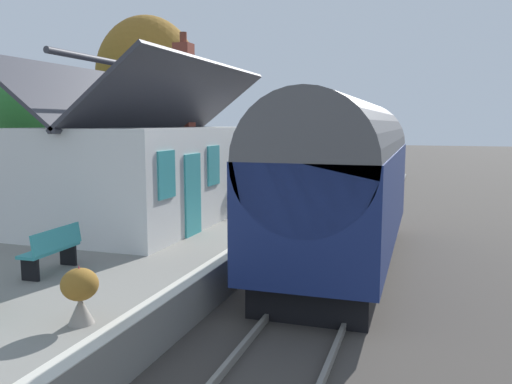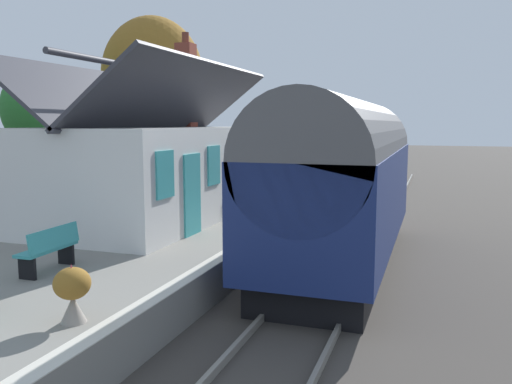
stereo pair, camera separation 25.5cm
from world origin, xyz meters
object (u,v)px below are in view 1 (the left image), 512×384
at_px(planter_edge_far, 282,193).
at_px(planter_under_sign, 80,292).
at_px(bench_mid_platform, 275,175).
at_px(lamp_post_platform, 295,129).
at_px(tree_distant, 147,76).
at_px(station_building, 147,169).
at_px(bench_near_building, 52,249).
at_px(tree_mid_background, 43,110).
at_px(station_sign_board, 311,164).
at_px(planter_by_door, 268,197).
at_px(train, 343,181).

height_order(planter_edge_far, planter_under_sign, planter_under_sign).
bearing_deg(bench_mid_platform, lamp_post_platform, -154.77).
bearing_deg(tree_distant, lamp_post_platform, -123.91).
xyz_separation_m(station_building, bench_near_building, (-5.54, -1.08, -1.04)).
relative_size(bench_mid_platform, planter_edge_far, 1.92).
height_order(station_building, planter_under_sign, station_building).
height_order(bench_near_building, tree_mid_background, tree_mid_background).
distance_m(lamp_post_platform, tree_distant, 12.28).
relative_size(planter_edge_far, station_sign_board, 0.47).
distance_m(planter_edge_far, lamp_post_platform, 2.57).
bearing_deg(planter_by_door, bench_near_building, 166.68).
distance_m(bench_mid_platform, station_sign_board, 3.07).
distance_m(planter_edge_far, tree_mid_background, 13.61).
bearing_deg(planter_by_door, bench_mid_platform, 14.26).
bearing_deg(planter_under_sign, bench_mid_platform, 6.65).
xyz_separation_m(planter_edge_far, lamp_post_platform, (1.12, -0.19, 2.30)).
bearing_deg(tree_mid_background, planter_under_sign, -139.03).
bearing_deg(bench_mid_platform, train, -154.85).
xyz_separation_m(station_building, planter_under_sign, (-7.56, -3.21, -1.05)).
distance_m(planter_edge_far, station_sign_board, 3.28).
bearing_deg(lamp_post_platform, tree_mid_background, 81.11).
distance_m(bench_mid_platform, lamp_post_platform, 5.06).
bearing_deg(station_sign_board, planter_by_door, 176.04).
xyz_separation_m(train, planter_under_sign, (-7.27, 2.65, -0.94)).
bearing_deg(station_sign_board, bench_near_building, 170.18).
relative_size(bench_near_building, bench_mid_platform, 1.00).
bearing_deg(planter_under_sign, tree_distant, 26.86).
height_order(planter_edge_far, tree_mid_background, tree_mid_background).
bearing_deg(tree_distant, bench_near_building, -156.04).
distance_m(train, station_building, 5.87).
xyz_separation_m(bench_near_building, lamp_post_platform, (11.02, -2.07, 2.20)).
xyz_separation_m(station_sign_board, tree_mid_background, (0.00, 13.24, 2.34)).
height_order(bench_mid_platform, lamp_post_platform, lamp_post_platform).
distance_m(train, tree_distant, 18.20).
relative_size(lamp_post_platform, tree_distant, 0.41).
relative_size(bench_mid_platform, tree_distant, 0.15).
height_order(bench_near_building, station_sign_board, station_sign_board).
distance_m(train, lamp_post_platform, 6.51).
bearing_deg(bench_near_building, planter_edge_far, -10.77).
xyz_separation_m(bench_mid_platform, planter_under_sign, (-17.17, -2.00, -0.01)).
bearing_deg(lamp_post_platform, bench_near_building, 169.37).
bearing_deg(station_building, planter_edge_far, -34.19).
bearing_deg(station_building, tree_mid_background, 52.74).
bearing_deg(planter_edge_far, train, -148.19).
bearing_deg(planter_under_sign, planter_edge_far, 1.17).
height_order(station_sign_board, tree_mid_background, tree_mid_background).
distance_m(bench_near_building, planter_by_door, 8.32).
bearing_deg(lamp_post_platform, tree_distant, 56.09).
relative_size(lamp_post_platform, station_sign_board, 2.45).
relative_size(station_building, planter_edge_far, 11.08).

